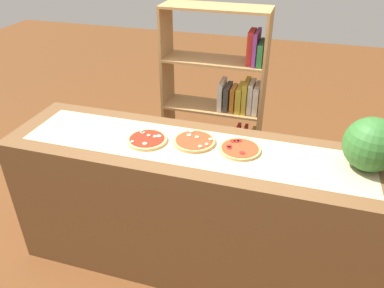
# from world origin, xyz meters

# --- Properties ---
(ground_plane) EXTENTS (12.00, 12.00, 0.00)m
(ground_plane) POSITION_xyz_m (0.00, 0.00, 0.00)
(ground_plane) COLOR brown
(counter) EXTENTS (2.32, 0.63, 0.96)m
(counter) POSITION_xyz_m (0.00, 0.00, 0.48)
(counter) COLOR brown
(counter) RESTS_ON ground_plane
(parchment_paper) EXTENTS (2.08, 0.42, 0.00)m
(parchment_paper) POSITION_xyz_m (0.00, 0.00, 0.96)
(parchment_paper) COLOR tan
(parchment_paper) RESTS_ON counter
(pizza_mushroom_0) EXTENTS (0.25, 0.25, 0.03)m
(pizza_mushroom_0) POSITION_xyz_m (-0.28, -0.02, 0.97)
(pizza_mushroom_0) COLOR #DBB26B
(pizza_mushroom_0) RESTS_ON parchment_paper
(pizza_mushroom_1) EXTENTS (0.26, 0.26, 0.03)m
(pizza_mushroom_1) POSITION_xyz_m (0.00, 0.05, 0.97)
(pizza_mushroom_1) COLOR tan
(pizza_mushroom_1) RESTS_ON parchment_paper
(pizza_pepperoni_2) EXTENTS (0.24, 0.24, 0.02)m
(pizza_pepperoni_2) POSITION_xyz_m (0.28, 0.04, 0.97)
(pizza_pepperoni_2) COLOR tan
(pizza_pepperoni_2) RESTS_ON parchment_paper
(watermelon) EXTENTS (0.30, 0.30, 0.30)m
(watermelon) POSITION_xyz_m (0.97, 0.07, 1.10)
(watermelon) COLOR #2D6628
(watermelon) RESTS_ON counter
(bookshelf) EXTENTS (0.81, 0.29, 1.59)m
(bookshelf) POSITION_xyz_m (0.03, 0.90, 0.74)
(bookshelf) COLOR #A87A47
(bookshelf) RESTS_ON ground_plane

